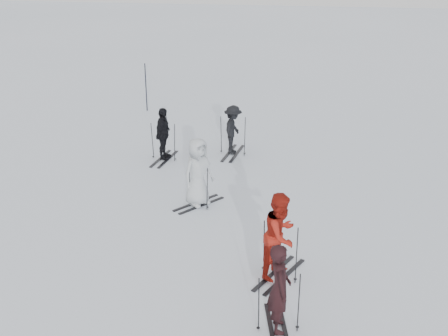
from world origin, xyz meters
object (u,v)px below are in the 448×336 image
skier_uphill_far (233,130)px  skier_near_dark (279,290)px  skier_grey (198,173)px  skier_red (281,236)px  skier_uphill_left (163,135)px  piste_marker (146,87)px

skier_uphill_far → skier_near_dark: bearing=-160.3°
skier_grey → skier_red: bearing=-105.5°
skier_near_dark → skier_uphill_left: (-4.67, 8.23, 0.00)m
skier_grey → skier_uphill_far: 4.23m
skier_uphill_left → skier_red: bearing=-140.1°
skier_grey → piste_marker: piste_marker is taller
skier_uphill_left → piste_marker: piste_marker is taller
skier_uphill_left → skier_grey: bearing=-144.0°
piste_marker → skier_uphill_left: bearing=-66.3°
skier_red → skier_uphill_left: size_ratio=1.09×
skier_red → skier_near_dark: bearing=-151.4°
skier_uphill_left → piste_marker: 6.20m
skier_grey → skier_uphill_left: skier_grey is taller
skier_uphill_left → skier_uphill_far: bearing=-60.6°
skier_near_dark → skier_uphill_left: skier_uphill_left is taller
skier_red → skier_uphill_far: 7.74m
skier_uphill_far → skier_uphill_left: bearing=119.0°
piste_marker → skier_red: bearing=-59.9°
skier_red → skier_uphill_far: bearing=41.1°
skier_uphill_left → skier_uphill_far: size_ratio=1.04×
skier_red → skier_uphill_left: bearing=58.5°
skier_red → skier_uphill_far: (-2.35, 7.38, -0.11)m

